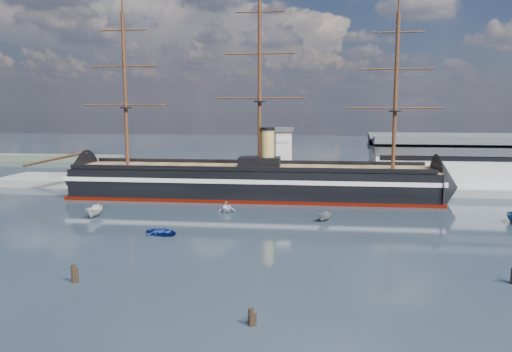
# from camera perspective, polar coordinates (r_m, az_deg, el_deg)

# --- Properties ---
(ground) EXTENTS (600.00, 600.00, 0.00)m
(ground) POSITION_cam_1_polar(r_m,az_deg,el_deg) (104.34, 0.06, -4.52)
(ground) COLOR #171F2E
(ground) RESTS_ON ground
(quay) EXTENTS (180.00, 18.00, 2.00)m
(quay) POSITION_cam_1_polar(r_m,az_deg,el_deg) (138.85, 6.17, -1.46)
(quay) COLOR slate
(quay) RESTS_ON ground
(warehouse) EXTENTS (63.00, 21.00, 11.60)m
(warehouse) POSITION_cam_1_polar(r_m,az_deg,el_deg) (148.46, 25.12, 1.55)
(warehouse) COLOR #B7BABC
(warehouse) RESTS_ON ground
(quay_tower) EXTENTS (5.00, 5.00, 15.00)m
(quay_tower) POSITION_cam_1_polar(r_m,az_deg,el_deg) (135.01, 3.22, 2.48)
(quay_tower) COLOR silver
(quay_tower) RESTS_ON ground
(warship) EXTENTS (113.02, 17.89, 53.94)m
(warship) POSITION_cam_1_polar(r_m,az_deg,el_deg) (123.90, -1.31, -0.65)
(warship) COLOR black
(warship) RESTS_ON ground
(motorboat_a) EXTENTS (7.51, 3.32, 2.92)m
(motorboat_a) POSITION_cam_1_polar(r_m,az_deg,el_deg) (107.84, -17.94, -4.50)
(motorboat_a) COLOR silver
(motorboat_a) RESTS_ON ground
(motorboat_b) EXTENTS (2.51, 3.97, 1.72)m
(motorboat_b) POSITION_cam_1_polar(r_m,az_deg,el_deg) (90.11, -10.65, -6.66)
(motorboat_b) COLOR navy
(motorboat_b) RESTS_ON ground
(motorboat_c) EXTENTS (5.64, 4.06, 2.13)m
(motorboat_c) POSITION_cam_1_polar(r_m,az_deg,el_deg) (100.31, 7.91, -5.10)
(motorboat_c) COLOR slate
(motorboat_c) RESTS_ON ground
(motorboat_d) EXTENTS (7.51, 5.40, 2.53)m
(motorboat_d) POSITION_cam_1_polar(r_m,az_deg,el_deg) (107.85, -3.38, -4.13)
(motorboat_d) COLOR white
(motorboat_d) RESTS_ON ground
(piling_near_left) EXTENTS (0.64, 0.64, 3.10)m
(piling_near_left) POSITION_cam_1_polar(r_m,az_deg,el_deg) (69.70, -20.06, -11.36)
(piling_near_left) COLOR black
(piling_near_left) RESTS_ON ground
(piling_near_mid) EXTENTS (0.64, 0.64, 2.55)m
(piling_near_mid) POSITION_cam_1_polar(r_m,az_deg,el_deg) (53.79, -0.56, -16.72)
(piling_near_mid) COLOR black
(piling_near_mid) RESTS_ON ground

